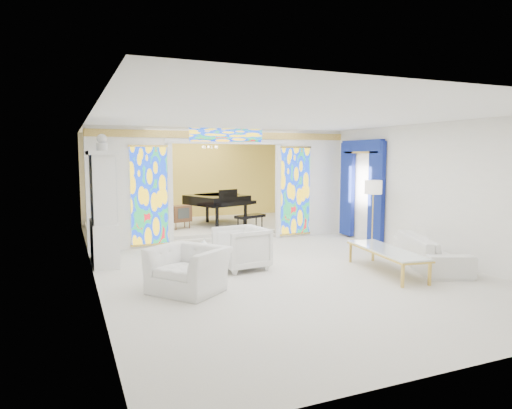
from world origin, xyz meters
name	(u,v)px	position (x,y,z in m)	size (l,w,h in m)	color
floor	(255,256)	(0.00, 0.00, 0.00)	(12.00, 12.00, 0.00)	beige
ceiling	(255,123)	(0.00, 0.00, 3.00)	(7.00, 12.00, 0.02)	white
wall_back	(188,179)	(0.00, 6.00, 1.50)	(7.00, 0.02, 3.00)	silver
wall_front	(475,231)	(0.00, -6.00, 1.50)	(7.00, 0.02, 3.00)	silver
wall_left	(90,196)	(-3.50, 0.00, 1.50)	(0.02, 12.00, 3.00)	silver
wall_right	(381,187)	(3.50, 0.00, 1.50)	(0.02, 12.00, 3.00)	silver
partition_wall	(226,180)	(0.00, 2.00, 1.65)	(7.00, 0.22, 3.00)	silver
stained_glass_left	(149,196)	(-2.03, 1.89, 1.30)	(0.90, 0.04, 2.40)	gold
stained_glass_right	(295,191)	(2.03, 1.89, 1.30)	(0.90, 0.04, 2.40)	gold
stained_glass_transom	(227,135)	(0.00, 1.89, 2.82)	(2.00, 0.04, 0.34)	gold
alcove_platform	(204,227)	(0.00, 4.10, 0.09)	(6.80, 3.80, 0.18)	beige
gold_curtain_back	(189,179)	(0.00, 5.88, 1.50)	(6.70, 0.10, 2.90)	#DDC04D
chandelier	(210,147)	(0.20, 4.00, 2.55)	(0.48, 0.48, 0.30)	gold
blue_drapes	(361,182)	(3.40, 0.70, 1.58)	(0.14, 1.85, 2.65)	navy
china_cabinet	(103,209)	(-3.22, 0.60, 1.17)	(0.56, 1.46, 2.72)	silver
armchair_left	(188,269)	(-2.09, -2.09, 0.38)	(1.16, 1.01, 0.75)	white
armchair_right	(241,248)	(-0.71, -1.01, 0.43)	(0.92, 0.94, 0.86)	white
sofa	(431,251)	(2.95, -2.36, 0.32)	(2.22, 0.87, 0.65)	white
side_table	(204,258)	(-1.56, -1.26, 0.34)	(0.49, 0.49, 0.53)	silver
vase	(204,244)	(-1.56, -1.26, 0.63)	(0.19, 0.19, 0.20)	white
coffee_table	(386,251)	(1.79, -2.40, 0.43)	(0.93, 2.18, 0.47)	white
floor_lamp	(373,191)	(2.97, -0.39, 1.44)	(0.42, 0.42, 1.69)	gold
grand_piano	(218,200)	(0.42, 3.92, 0.93)	(2.05, 3.10, 1.11)	black
tv_console	(180,214)	(-0.89, 3.46, 0.61)	(0.66, 0.53, 0.67)	brown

